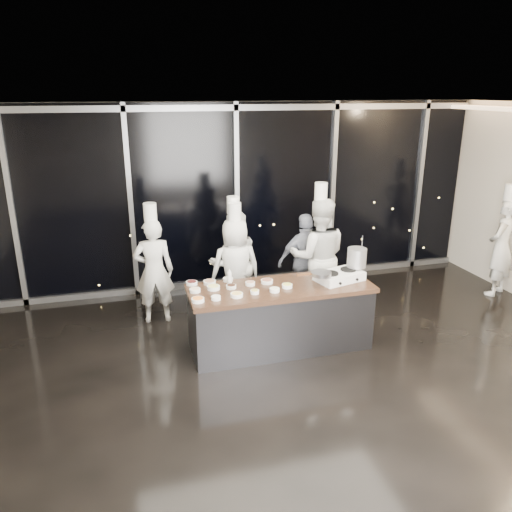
{
  "coord_description": "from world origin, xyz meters",
  "views": [
    {
      "loc": [
        -1.95,
        -4.94,
        3.38
      ],
      "look_at": [
        -0.26,
        1.2,
        1.25
      ],
      "focal_mm": 35.0,
      "sensor_mm": 36.0,
      "label": 1
    }
  ],
  "objects": [
    {
      "name": "squeeze_bottle",
      "position": [
        -0.64,
        1.16,
        1.0
      ],
      "size": [
        0.06,
        0.06,
        0.22
      ],
      "color": "white",
      "rests_on": "demo_counter"
    },
    {
      "name": "chef_far_left",
      "position": [
        -1.56,
        2.21,
        0.83
      ],
      "size": [
        0.61,
        0.42,
        1.84
      ],
      "rotation": [
        0.0,
        0.0,
        3.07
      ],
      "color": "silver",
      "rests_on": "ground"
    },
    {
      "name": "chef_left",
      "position": [
        -0.35,
        2.02,
        0.81
      ],
      "size": [
        0.79,
        0.53,
        1.81
      ],
      "rotation": [
        0.0,
        0.0,
        3.17
      ],
      "color": "silver",
      "rests_on": "ground"
    },
    {
      "name": "chef_right",
      "position": [
        0.92,
        1.86,
        0.93
      ],
      "size": [
        1.05,
        0.92,
        2.08
      ],
      "rotation": [
        0.0,
        0.0,
        2.87
      ],
      "color": "silver",
      "rests_on": "ground"
    },
    {
      "name": "chef_center",
      "position": [
        -0.34,
        2.2,
        0.83
      ],
      "size": [
        0.87,
        0.71,
        1.87
      ],
      "rotation": [
        0.0,
        0.0,
        3.26
      ],
      "color": "silver",
      "rests_on": "ground"
    },
    {
      "name": "room_shell",
      "position": [
        0.18,
        0.0,
        2.25
      ],
      "size": [
        9.02,
        7.02,
        3.21
      ],
      "color": "beige",
      "rests_on": "ground"
    },
    {
      "name": "ground",
      "position": [
        0.0,
        0.0,
        0.0
      ],
      "size": [
        9.0,
        9.0,
        0.0
      ],
      "primitive_type": "plane",
      "color": "black",
      "rests_on": "ground"
    },
    {
      "name": "chef_side",
      "position": [
        4.2,
        1.72,
        0.87
      ],
      "size": [
        0.74,
        0.66,
        1.92
      ],
      "rotation": [
        0.0,
        0.0,
        3.67
      ],
      "color": "silver",
      "rests_on": "ground"
    },
    {
      "name": "prep_bowls",
      "position": [
        -0.67,
        0.97,
        0.93
      ],
      "size": [
        1.36,
        0.74,
        0.05
      ],
      "color": "white",
      "rests_on": "demo_counter"
    },
    {
      "name": "stock_pot",
      "position": [
        1.13,
        0.99,
        1.17
      ],
      "size": [
        0.32,
        0.32,
        0.26
      ],
      "primitive_type": "cylinder",
      "rotation": [
        0.0,
        0.0,
        0.26
      ],
      "color": "#BDBDBF",
      "rests_on": "stove"
    },
    {
      "name": "stove",
      "position": [
        0.84,
        0.9,
        0.96
      ],
      "size": [
        0.7,
        0.53,
        0.14
      ],
      "rotation": [
        0.0,
        0.0,
        0.26
      ],
      "color": "white",
      "rests_on": "demo_counter"
    },
    {
      "name": "window_wall",
      "position": [
        0.0,
        3.43,
        1.6
      ],
      "size": [
        8.9,
        0.11,
        3.2
      ],
      "color": "black",
      "rests_on": "ground"
    },
    {
      "name": "demo_counter",
      "position": [
        0.0,
        0.9,
        0.45
      ],
      "size": [
        2.46,
        0.86,
        0.9
      ],
      "color": "#333337",
      "rests_on": "ground"
    },
    {
      "name": "guest",
      "position": [
        0.81,
        2.1,
        0.78
      ],
      "size": [
        0.92,
        0.41,
        1.55
      ],
      "rotation": [
        0.0,
        0.0,
        3.11
      ],
      "color": "#141D37",
      "rests_on": "ground"
    },
    {
      "name": "frying_pan",
      "position": [
        0.52,
        0.8,
        1.06
      ],
      "size": [
        0.5,
        0.34,
        0.05
      ],
      "rotation": [
        0.0,
        0.0,
        0.26
      ],
      "color": "gray",
      "rests_on": "stove"
    }
  ]
}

